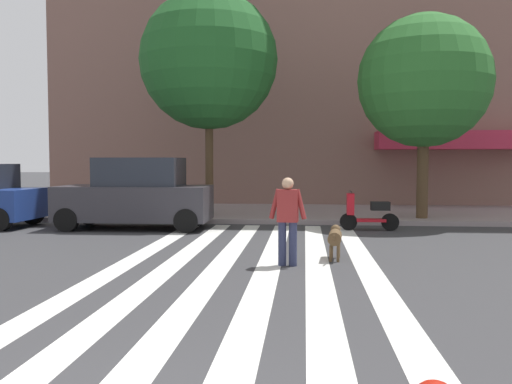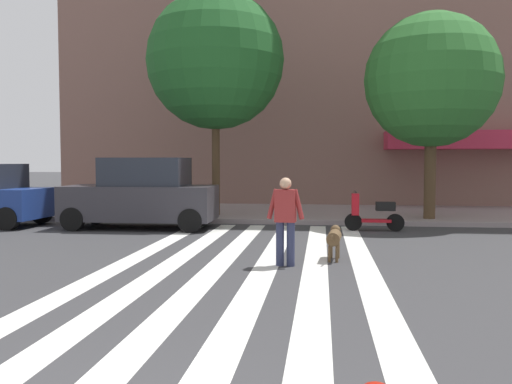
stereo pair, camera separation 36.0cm
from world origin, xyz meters
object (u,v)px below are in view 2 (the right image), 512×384
at_px(parked_scooter, 374,214).
at_px(street_tree_nearest, 215,61).
at_px(pedestrian_dog_walker, 285,216).
at_px(dog_on_leash, 334,237).
at_px(parked_car_behind_first, 142,195).
at_px(street_tree_middle, 432,81).

height_order(parked_scooter, street_tree_nearest, street_tree_nearest).
height_order(street_tree_nearest, pedestrian_dog_walker, street_tree_nearest).
relative_size(parked_scooter, dog_on_leash, 1.54).
distance_m(pedestrian_dog_walker, dog_on_leash, 1.27).
xyz_separation_m(parked_scooter, street_tree_nearest, (-4.94, 2.41, 4.75)).
height_order(parked_car_behind_first, pedestrian_dog_walker, parked_car_behind_first).
height_order(parked_scooter, dog_on_leash, parked_scooter).
relative_size(parked_car_behind_first, parked_scooter, 2.64).
bearing_deg(parked_car_behind_first, parked_scooter, 1.49).
distance_m(street_tree_nearest, pedestrian_dog_walker, 9.27).
distance_m(parked_scooter, street_tree_nearest, 7.27).
relative_size(street_tree_nearest, street_tree_middle, 1.16).
relative_size(parked_scooter, street_tree_nearest, 0.22).
bearing_deg(dog_on_leash, street_tree_middle, 65.12).
xyz_separation_m(parked_car_behind_first, pedestrian_dog_walker, (4.50, -5.13, -0.04)).
distance_m(parked_car_behind_first, dog_on_leash, 6.99).
relative_size(parked_car_behind_first, pedestrian_dog_walker, 2.63).
bearing_deg(street_tree_nearest, parked_scooter, -26.00).
bearing_deg(street_tree_middle, dog_on_leash, -114.88).
distance_m(parked_car_behind_first, parked_scooter, 6.63).
distance_m(parked_scooter, dog_on_leash, 4.71).
relative_size(street_tree_middle, dog_on_leash, 5.99).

